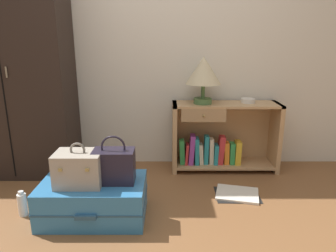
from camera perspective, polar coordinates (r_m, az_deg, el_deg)
ground_plane at (r=2.06m, az=-6.04°, el=-21.86°), size 9.00×9.00×0.00m
back_wall at (r=3.13m, az=-3.95°, el=16.51°), size 6.40×0.10×2.60m
wardrobe at (r=3.16m, az=-26.49°, el=9.22°), size 0.99×0.47×1.97m
bookshelf at (r=3.10m, az=9.32°, el=-2.20°), size 1.02×0.32×0.66m
table_lamp at (r=2.91m, az=6.29°, el=9.77°), size 0.33×0.33×0.43m
bowl at (r=3.07m, az=14.16°, el=4.51°), size 0.13×0.13×0.04m
suitcase_large at (r=2.37m, az=-13.55°, el=-12.90°), size 0.74×0.48×0.27m
train_case at (r=2.25m, az=-16.09°, el=-7.46°), size 0.32×0.23×0.31m
handbag at (r=2.24m, az=-9.99°, el=-7.10°), size 0.29×0.17×0.34m
bottle at (r=2.58m, az=-25.19°, el=-12.80°), size 0.06×0.06×0.19m
open_book_on_floor at (r=2.72m, az=12.31°, el=-12.00°), size 0.40×0.34×0.02m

